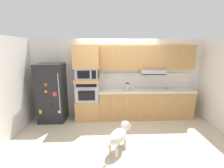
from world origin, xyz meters
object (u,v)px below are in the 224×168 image
object	(u,v)px
refrigerator	(52,93)
microwave	(87,73)
screwdriver	(166,88)
electric_kettle	(127,87)
dog	(120,134)
built_in_oven	(88,91)

from	to	relation	value
refrigerator	microwave	size ratio (longest dim) A/B	2.73
screwdriver	electric_kettle	size ratio (longest dim) A/B	0.70
refrigerator	dog	bearing A→B (deg)	-39.58
built_in_oven	electric_kettle	world-z (taller)	built_in_oven
screwdriver	built_in_oven	bearing A→B (deg)	-177.38
refrigerator	dog	world-z (taller)	refrigerator
screwdriver	microwave	bearing A→B (deg)	-177.38
built_in_oven	dog	size ratio (longest dim) A/B	0.84
refrigerator	built_in_oven	world-z (taller)	refrigerator
screwdriver	dog	distance (m)	2.52
microwave	dog	world-z (taller)	microwave
electric_kettle	dog	world-z (taller)	electric_kettle
microwave	electric_kettle	bearing A→B (deg)	-2.19
refrigerator	microwave	xyz separation A→B (m)	(1.08, 0.07, 0.58)
microwave	electric_kettle	xyz separation A→B (m)	(1.24, -0.05, -0.43)
built_in_oven	screwdriver	size ratio (longest dim) A/B	4.15
dog	screwdriver	bearing A→B (deg)	-9.15
refrigerator	screwdriver	xyz separation A→B (m)	(3.62, 0.18, 0.05)
electric_kettle	dog	distance (m)	1.79
refrigerator	built_in_oven	xyz separation A→B (m)	(1.08, 0.07, 0.02)
built_in_oven	screwdriver	bearing A→B (deg)	2.62
refrigerator	microwave	bearing A→B (deg)	3.58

